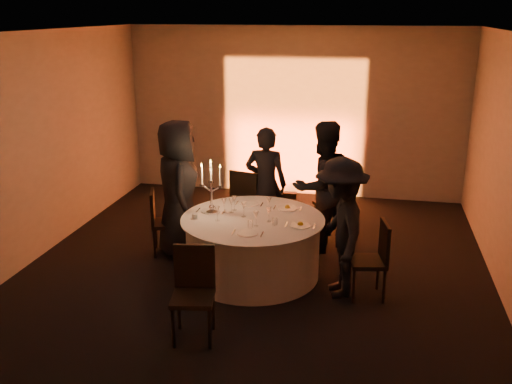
% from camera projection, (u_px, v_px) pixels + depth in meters
% --- Properties ---
extents(floor, '(7.00, 7.00, 0.00)m').
position_uv_depth(floor, '(253.00, 274.00, 7.34)').
color(floor, black).
rests_on(floor, ground).
extents(ceiling, '(7.00, 7.00, 0.00)m').
position_uv_depth(ceiling, '(252.00, 33.00, 6.42)').
color(ceiling, silver).
rests_on(ceiling, wall_back).
extents(wall_back, '(7.00, 0.00, 7.00)m').
position_uv_depth(wall_back, '(294.00, 113.00, 10.15)').
color(wall_back, '#9E9992').
rests_on(wall_back, floor).
extents(wall_front, '(7.00, 0.00, 7.00)m').
position_uv_depth(wall_front, '(137.00, 298.00, 3.62)').
color(wall_front, '#9E9992').
rests_on(wall_front, floor).
extents(wall_left, '(0.00, 7.00, 7.00)m').
position_uv_depth(wall_left, '(29.00, 150.00, 7.47)').
color(wall_left, '#9E9992').
rests_on(wall_left, floor).
extents(uplighter_fixture, '(0.25, 0.12, 0.10)m').
position_uv_depth(uplighter_fixture, '(290.00, 195.00, 10.31)').
color(uplighter_fixture, black).
rests_on(uplighter_fixture, floor).
extents(banquet_table, '(1.80, 1.80, 0.77)m').
position_uv_depth(banquet_table, '(253.00, 247.00, 7.22)').
color(banquet_table, black).
rests_on(banquet_table, floor).
extents(chair_left, '(0.50, 0.50, 0.91)m').
position_uv_depth(chair_left, '(161.00, 218.00, 7.84)').
color(chair_left, black).
rests_on(chair_left, floor).
extents(chair_back_left, '(0.54, 0.54, 1.01)m').
position_uv_depth(chair_back_left, '(247.00, 199.00, 8.46)').
color(chair_back_left, black).
rests_on(chair_back_left, floor).
extents(chair_back_right, '(0.64, 0.64, 1.07)m').
position_uv_depth(chair_back_right, '(337.00, 201.00, 8.25)').
color(chair_back_right, black).
rests_on(chair_back_right, floor).
extents(chair_right, '(0.48, 0.48, 0.93)m').
position_uv_depth(chair_right, '(374.00, 256.00, 6.62)').
color(chair_right, black).
rests_on(chair_right, floor).
extents(chair_front, '(0.49, 0.49, 0.97)m').
position_uv_depth(chair_front, '(194.00, 287.00, 5.82)').
color(chair_front, black).
rests_on(chair_front, floor).
extents(guest_left, '(0.90, 1.08, 1.88)m').
position_uv_depth(guest_left, '(178.00, 189.00, 7.70)').
color(guest_left, black).
rests_on(guest_left, floor).
extents(guest_back_left, '(0.64, 0.44, 1.68)m').
position_uv_depth(guest_back_left, '(266.00, 184.00, 8.24)').
color(guest_back_left, black).
rests_on(guest_back_left, floor).
extents(guest_back_right, '(1.13, 1.09, 1.84)m').
position_uv_depth(guest_back_right, '(322.00, 187.00, 7.86)').
color(guest_back_right, black).
rests_on(guest_back_right, floor).
extents(guest_right, '(0.87, 1.20, 1.67)m').
position_uv_depth(guest_right, '(340.00, 228.00, 6.60)').
color(guest_right, black).
rests_on(guest_right, floor).
extents(plate_left, '(0.36, 0.25, 0.01)m').
position_uv_depth(plate_left, '(211.00, 211.00, 7.34)').
color(plate_left, white).
rests_on(plate_left, banquet_table).
extents(plate_back_left, '(0.35, 0.26, 0.01)m').
position_uv_depth(plate_back_left, '(249.00, 204.00, 7.62)').
color(plate_back_left, white).
rests_on(plate_back_left, banquet_table).
extents(plate_back_right, '(0.35, 0.27, 0.08)m').
position_uv_depth(plate_back_right, '(287.00, 207.00, 7.44)').
color(plate_back_right, white).
rests_on(plate_back_right, banquet_table).
extents(plate_right, '(0.36, 0.26, 0.08)m').
position_uv_depth(plate_right, '(300.00, 224.00, 6.85)').
color(plate_right, white).
rests_on(plate_right, banquet_table).
extents(plate_front, '(0.36, 0.24, 0.01)m').
position_uv_depth(plate_front, '(248.00, 233.00, 6.61)').
color(plate_front, white).
rests_on(plate_front, banquet_table).
extents(coffee_cup, '(0.11, 0.11, 0.07)m').
position_uv_depth(coffee_cup, '(195.00, 216.00, 7.08)').
color(coffee_cup, white).
rests_on(coffee_cup, banquet_table).
extents(candelabra, '(0.30, 0.14, 0.71)m').
position_uv_depth(candelabra, '(211.00, 195.00, 7.21)').
color(candelabra, silver).
rests_on(candelabra, banquet_table).
extents(wine_glass_a, '(0.07, 0.07, 0.19)m').
position_uv_depth(wine_glass_a, '(256.00, 215.00, 6.80)').
color(wine_glass_a, white).
rests_on(wine_glass_a, banquet_table).
extents(wine_glass_b, '(0.07, 0.07, 0.19)m').
position_uv_depth(wine_glass_b, '(234.00, 200.00, 7.35)').
color(wine_glass_b, white).
rests_on(wine_glass_b, banquet_table).
extents(wine_glass_c, '(0.07, 0.07, 0.19)m').
position_uv_depth(wine_glass_c, '(224.00, 202.00, 7.26)').
color(wine_glass_c, white).
rests_on(wine_glass_c, banquet_table).
extents(wine_glass_d, '(0.07, 0.07, 0.19)m').
position_uv_depth(wine_glass_d, '(244.00, 206.00, 7.11)').
color(wine_glass_d, white).
rests_on(wine_glass_d, banquet_table).
extents(wine_glass_e, '(0.07, 0.07, 0.19)m').
position_uv_depth(wine_glass_e, '(269.00, 201.00, 7.30)').
color(wine_glass_e, white).
rests_on(wine_glass_e, banquet_table).
extents(wine_glass_f, '(0.07, 0.07, 0.19)m').
position_uv_depth(wine_glass_f, '(269.00, 211.00, 6.95)').
color(wine_glass_f, white).
rests_on(wine_glass_f, banquet_table).
extents(wine_glass_g, '(0.07, 0.07, 0.19)m').
position_uv_depth(wine_glass_g, '(231.00, 202.00, 7.26)').
color(wine_glass_g, white).
rests_on(wine_glass_g, banquet_table).
extents(wine_glass_h, '(0.07, 0.07, 0.19)m').
position_uv_depth(wine_glass_h, '(217.00, 210.00, 6.97)').
color(wine_glass_h, white).
rests_on(wine_glass_h, banquet_table).
extents(tumbler_a, '(0.07, 0.07, 0.09)m').
position_uv_depth(tumbler_a, '(250.00, 224.00, 6.78)').
color(tumbler_a, white).
rests_on(tumbler_a, banquet_table).
extents(tumbler_b, '(0.07, 0.07, 0.09)m').
position_uv_depth(tumbler_b, '(275.00, 222.00, 6.86)').
color(tumbler_b, white).
rests_on(tumbler_b, banquet_table).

